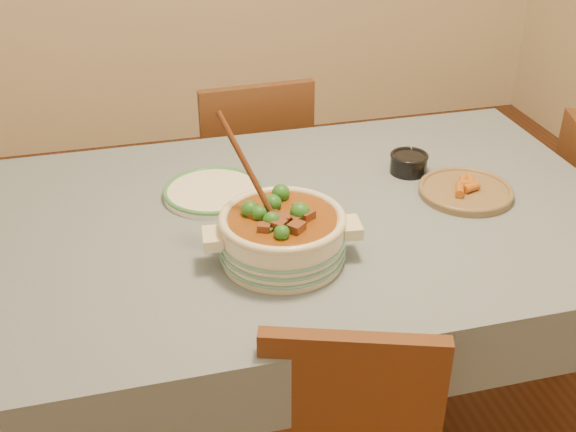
% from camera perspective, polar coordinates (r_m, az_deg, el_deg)
% --- Properties ---
extents(floor, '(4.50, 4.50, 0.00)m').
position_cam_1_polar(floor, '(2.37, 1.23, -15.81)').
color(floor, '#4C2615').
rests_on(floor, ground).
extents(dining_table, '(1.68, 1.08, 0.76)m').
position_cam_1_polar(dining_table, '(1.94, 1.45, -2.12)').
color(dining_table, brown).
rests_on(dining_table, floor).
extents(stew_casserole, '(0.37, 0.31, 0.35)m').
position_cam_1_polar(stew_casserole, '(1.67, -0.46, -1.31)').
color(stew_casserole, beige).
rests_on(stew_casserole, dining_table).
extents(white_plate, '(0.32, 0.32, 0.02)m').
position_cam_1_polar(white_plate, '(1.98, -5.94, 1.95)').
color(white_plate, white).
rests_on(white_plate, dining_table).
extents(condiment_bowl, '(0.14, 0.14, 0.06)m').
position_cam_1_polar(condiment_bowl, '(2.12, 9.52, 4.22)').
color(condiment_bowl, black).
rests_on(condiment_bowl, dining_table).
extents(fried_plate, '(0.31, 0.31, 0.04)m').
position_cam_1_polar(fried_plate, '(2.03, 13.87, 2.04)').
color(fried_plate, '#8B6C4C').
rests_on(fried_plate, dining_table).
extents(chair_far, '(0.42, 0.42, 0.86)m').
position_cam_1_polar(chair_far, '(2.71, -2.88, 3.54)').
color(chair_far, brown).
rests_on(chair_far, floor).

